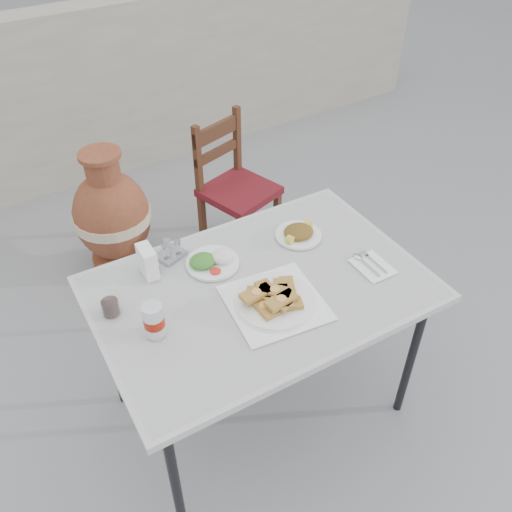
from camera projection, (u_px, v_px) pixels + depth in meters
ground at (286, 397)px, 2.61m from camera, size 80.00×80.00×0.00m
cafe_table at (260, 295)px, 2.12m from camera, size 1.31×0.92×0.77m
pide_plate at (275, 297)px, 1.99m from camera, size 0.39×0.39×0.07m
salad_rice_plate at (212, 261)px, 2.17m from camera, size 0.22×0.22×0.05m
salad_chopped_plate at (299, 233)px, 2.31m from camera, size 0.20×0.20×0.04m
soda_can at (154, 320)px, 1.86m from camera, size 0.07×0.07×0.13m
cola_glass at (110, 304)px, 1.95m from camera, size 0.07×0.07×0.10m
napkin_holder at (148, 261)px, 2.10m from camera, size 0.07×0.11×0.13m
condiment_caddy at (171, 251)px, 2.20m from camera, size 0.13×0.12×0.08m
cutlery_napkin at (370, 264)px, 2.18m from camera, size 0.14×0.18×0.01m
chair at (235, 187)px, 3.22m from camera, size 0.47×0.47×0.86m
terracotta_urn at (112, 217)px, 3.13m from camera, size 0.45×0.45×0.78m
back_wall at (86, 96)px, 3.83m from camera, size 6.00×0.25×1.20m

